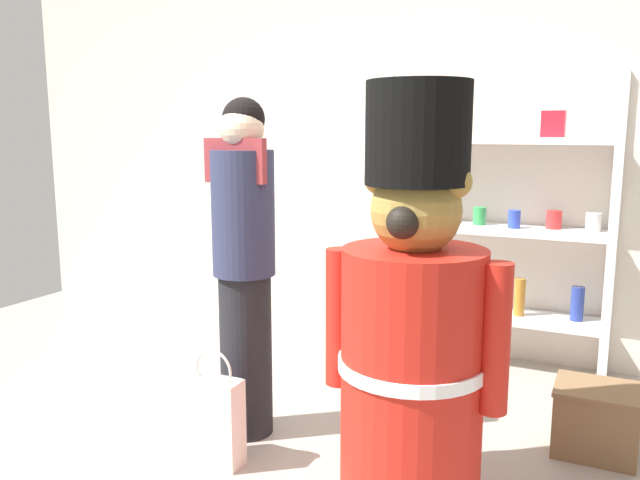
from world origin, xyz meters
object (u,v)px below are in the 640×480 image
merchandise_shelf (496,225)px  teddy_bear_guard (413,330)px  person_shopper (244,260)px  shopping_bag (215,419)px  display_crate (596,419)px

merchandise_shelf → teddy_bear_guard: bearing=-90.1°
teddy_bear_guard → person_shopper: size_ratio=1.02×
merchandise_shelf → shopping_bag: 2.08m
person_shopper → display_crate: bearing=18.4°
merchandise_shelf → display_crate: bearing=-55.4°
shopping_bag → display_crate: (1.50, 0.83, -0.05)m
teddy_bear_guard → shopping_bag: 0.99m
merchandise_shelf → display_crate: size_ratio=4.89×
person_shopper → shopping_bag: size_ratio=3.05×
shopping_bag → teddy_bear_guard: bearing=6.9°
merchandise_shelf → person_shopper: 1.70m
teddy_bear_guard → display_crate: size_ratio=4.45×
teddy_bear_guard → person_shopper: (-0.89, 0.21, 0.15)m
shopping_bag → display_crate: shopping_bag is taller
teddy_bear_guard → display_crate: (0.65, 0.73, -0.54)m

